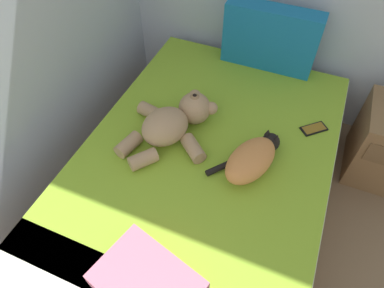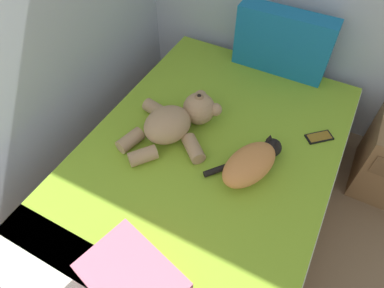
{
  "view_description": "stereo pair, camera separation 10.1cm",
  "coord_description": "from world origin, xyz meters",
  "px_view_note": "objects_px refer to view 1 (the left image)",
  "views": [
    {
      "loc": [
        1.33,
        1.61,
        1.9
      ],
      "look_at": [
        0.9,
        2.64,
        0.57
      ],
      "focal_mm": 31.45,
      "sensor_mm": 36.0,
      "label": 1
    },
    {
      "loc": [
        1.42,
        1.65,
        1.9
      ],
      "look_at": [
        0.9,
        2.64,
        0.57
      ],
      "focal_mm": 31.45,
      "sensor_mm": 36.0,
      "label": 2
    }
  ],
  "objects_px": {
    "cell_phone": "(314,129)",
    "throw_pillow": "(147,284)",
    "patterned_cushion": "(270,38)",
    "teddy_bear": "(174,122)",
    "bed": "(204,180)",
    "cat": "(253,158)"
  },
  "relations": [
    {
      "from": "throw_pillow",
      "to": "cell_phone",
      "type": "bearing_deg",
      "value": 67.78
    },
    {
      "from": "teddy_bear",
      "to": "bed",
      "type": "bearing_deg",
      "value": -21.26
    },
    {
      "from": "cat",
      "to": "teddy_bear",
      "type": "distance_m",
      "value": 0.47
    },
    {
      "from": "throw_pillow",
      "to": "bed",
      "type": "bearing_deg",
      "value": 93.2
    },
    {
      "from": "cat",
      "to": "throw_pillow",
      "type": "bearing_deg",
      "value": -105.59
    },
    {
      "from": "bed",
      "to": "throw_pillow",
      "type": "distance_m",
      "value": 0.79
    },
    {
      "from": "patterned_cushion",
      "to": "teddy_bear",
      "type": "bearing_deg",
      "value": -110.95
    },
    {
      "from": "cat",
      "to": "teddy_bear",
      "type": "relative_size",
      "value": 0.69
    },
    {
      "from": "bed",
      "to": "cell_phone",
      "type": "xyz_separation_m",
      "value": [
        0.51,
        0.42,
        0.25
      ]
    },
    {
      "from": "cat",
      "to": "teddy_bear",
      "type": "bearing_deg",
      "value": 171.83
    },
    {
      "from": "patterned_cushion",
      "to": "teddy_bear",
      "type": "relative_size",
      "value": 0.99
    },
    {
      "from": "throw_pillow",
      "to": "cat",
      "type": "bearing_deg",
      "value": 74.41
    },
    {
      "from": "patterned_cushion",
      "to": "teddy_bear",
      "type": "xyz_separation_m",
      "value": [
        -0.31,
        -0.82,
        -0.12
      ]
    },
    {
      "from": "patterned_cushion",
      "to": "cell_phone",
      "type": "xyz_separation_m",
      "value": [
        0.41,
        -0.49,
        -0.2
      ]
    },
    {
      "from": "patterned_cushion",
      "to": "throw_pillow",
      "type": "height_order",
      "value": "patterned_cushion"
    },
    {
      "from": "patterned_cushion",
      "to": "cat",
      "type": "relative_size",
      "value": 1.44
    },
    {
      "from": "teddy_bear",
      "to": "cell_phone",
      "type": "xyz_separation_m",
      "value": [
        0.73,
        0.33,
        -0.08
      ]
    },
    {
      "from": "cat",
      "to": "cell_phone",
      "type": "relative_size",
      "value": 2.67
    },
    {
      "from": "bed",
      "to": "patterned_cushion",
      "type": "xyz_separation_m",
      "value": [
        0.1,
        0.91,
        0.45
      ]
    },
    {
      "from": "throw_pillow",
      "to": "patterned_cushion",
      "type": "bearing_deg",
      "value": 88.08
    },
    {
      "from": "cell_phone",
      "to": "throw_pillow",
      "type": "height_order",
      "value": "throw_pillow"
    },
    {
      "from": "cell_phone",
      "to": "throw_pillow",
      "type": "bearing_deg",
      "value": -112.22
    }
  ]
}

